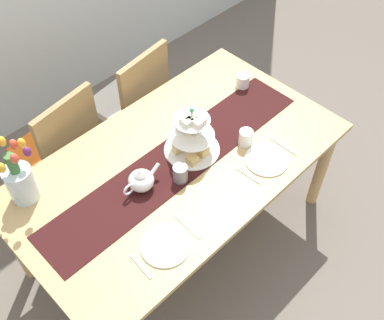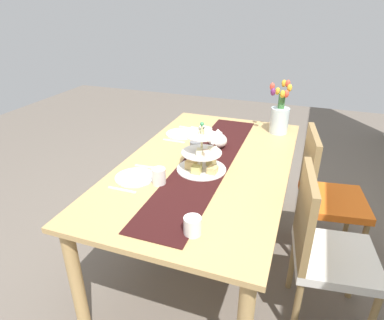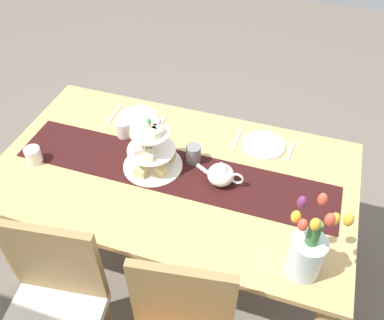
% 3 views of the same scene
% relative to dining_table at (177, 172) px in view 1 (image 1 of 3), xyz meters
% --- Properties ---
extents(ground_plane, '(8.00, 8.00, 0.00)m').
position_rel_dining_table_xyz_m(ground_plane, '(0.00, 0.00, -0.64)').
color(ground_plane, '#6B6056').
extents(dining_table, '(1.79, 1.02, 0.73)m').
position_rel_dining_table_xyz_m(dining_table, '(0.00, 0.00, 0.00)').
color(dining_table, tan).
rests_on(dining_table, ground_plane).
extents(chair_left, '(0.48, 0.48, 0.91)m').
position_rel_dining_table_xyz_m(chair_left, '(-0.28, 0.74, -0.14)').
color(chair_left, olive).
rests_on(chair_left, ground_plane).
extents(chair_right, '(0.47, 0.47, 0.91)m').
position_rel_dining_table_xyz_m(chair_right, '(0.30, 0.74, -0.14)').
color(chair_right, olive).
rests_on(chair_right, ground_plane).
extents(table_runner, '(1.63, 0.30, 0.00)m').
position_rel_dining_table_xyz_m(table_runner, '(0.00, 0.00, 0.09)').
color(table_runner, black).
rests_on(table_runner, dining_table).
extents(tiered_cake_stand, '(0.30, 0.30, 0.30)m').
position_rel_dining_table_xyz_m(tiered_cake_stand, '(0.11, -0.00, 0.18)').
color(tiered_cake_stand, beige).
rests_on(tiered_cake_stand, table_runner).
extents(teapot, '(0.24, 0.13, 0.14)m').
position_rel_dining_table_xyz_m(teapot, '(-0.24, 0.00, 0.15)').
color(teapot, white).
rests_on(teapot, table_runner).
extents(tulip_vase, '(0.21, 0.17, 0.40)m').
position_rel_dining_table_xyz_m(tulip_vase, '(-0.68, 0.36, 0.22)').
color(tulip_vase, silver).
rests_on(tulip_vase, dining_table).
extents(cream_jug, '(0.08, 0.08, 0.08)m').
position_rel_dining_table_xyz_m(cream_jug, '(0.70, 0.15, 0.13)').
color(cream_jug, white).
rests_on(cream_jug, dining_table).
extents(dinner_plate_left, '(0.23, 0.23, 0.01)m').
position_rel_dining_table_xyz_m(dinner_plate_left, '(-0.39, -0.33, 0.09)').
color(dinner_plate_left, white).
rests_on(dinner_plate_left, dining_table).
extents(fork_left, '(0.03, 0.15, 0.01)m').
position_rel_dining_table_xyz_m(fork_left, '(-0.54, -0.33, 0.09)').
color(fork_left, silver).
rests_on(fork_left, dining_table).
extents(knife_left, '(0.02, 0.17, 0.01)m').
position_rel_dining_table_xyz_m(knife_left, '(-0.25, -0.33, 0.09)').
color(knife_left, silver).
rests_on(knife_left, dining_table).
extents(dinner_plate_right, '(0.23, 0.23, 0.01)m').
position_rel_dining_table_xyz_m(dinner_plate_right, '(0.34, -0.33, 0.09)').
color(dinner_plate_right, white).
rests_on(dinner_plate_right, dining_table).
extents(fork_right, '(0.02, 0.15, 0.01)m').
position_rel_dining_table_xyz_m(fork_right, '(0.19, -0.33, 0.09)').
color(fork_right, silver).
rests_on(fork_right, dining_table).
extents(knife_right, '(0.01, 0.17, 0.01)m').
position_rel_dining_table_xyz_m(knife_right, '(0.48, -0.33, 0.09)').
color(knife_right, silver).
rests_on(knife_right, dining_table).
extents(mug_grey, '(0.08, 0.08, 0.09)m').
position_rel_dining_table_xyz_m(mug_grey, '(-0.07, -0.10, 0.14)').
color(mug_grey, slate).
rests_on(mug_grey, table_runner).
extents(mug_white_text, '(0.08, 0.08, 0.09)m').
position_rel_dining_table_xyz_m(mug_white_text, '(0.35, -0.17, 0.14)').
color(mug_white_text, white).
rests_on(mug_white_text, dining_table).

